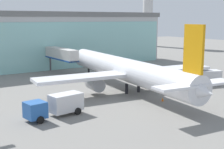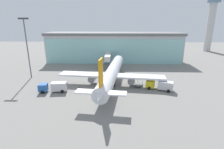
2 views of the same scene
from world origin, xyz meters
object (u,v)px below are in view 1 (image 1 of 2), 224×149
(safety_cone_nose, at_px, (163,99))
(safety_cone_wingtip, at_px, (180,81))
(fuel_truck, at_px, (202,77))
(catering_truck, at_px, (56,105))
(airplane, at_px, (126,70))
(baggage_cart, at_px, (169,84))
(jet_bridge, at_px, (59,54))

(safety_cone_nose, relative_size, safety_cone_wingtip, 1.00)
(safety_cone_wingtip, bearing_deg, fuel_truck, -74.56)
(catering_truck, xyz_separation_m, fuel_truck, (29.27, 2.30, 0.00))
(airplane, distance_m, fuel_truck, 14.56)
(catering_truck, relative_size, safety_cone_nose, 13.67)
(baggage_cart, distance_m, safety_cone_nose, 10.23)
(safety_cone_nose, bearing_deg, baggage_cart, 40.38)
(airplane, distance_m, catering_truck, 17.05)
(fuel_truck, height_order, baggage_cart, fuel_truck)
(catering_truck, distance_m, fuel_truck, 29.36)
(jet_bridge, distance_m, baggage_cart, 25.80)
(airplane, height_order, catering_truck, airplane)
(baggage_cart, xyz_separation_m, safety_cone_nose, (-7.79, -6.62, -0.23))
(catering_truck, bearing_deg, safety_cone_nose, 165.68)
(catering_truck, xyz_separation_m, safety_cone_wingtip, (28.11, 6.52, -1.19))
(baggage_cart, bearing_deg, airplane, 103.05)
(jet_bridge, bearing_deg, baggage_cart, -156.76)
(airplane, distance_m, safety_cone_nose, 9.23)
(jet_bridge, distance_m, catering_truck, 31.12)
(catering_truck, bearing_deg, fuel_truck, 177.26)
(fuel_truck, xyz_separation_m, safety_cone_nose, (-13.52, -4.26, -1.19))
(jet_bridge, bearing_deg, fuel_truck, -148.62)
(catering_truck, height_order, safety_cone_nose, catering_truck)
(airplane, height_order, safety_cone_wingtip, airplane)
(catering_truck, height_order, baggage_cart, catering_truck)
(airplane, relative_size, fuel_truck, 5.23)
(catering_truck, relative_size, safety_cone_wingtip, 13.67)
(catering_truck, bearing_deg, safety_cone_wingtip, -174.16)
(jet_bridge, xyz_separation_m, safety_cone_nose, (2.51, -29.98, -3.95))
(jet_bridge, bearing_deg, catering_truck, 154.16)
(fuel_truck, bearing_deg, safety_cone_nose, 39.36)
(catering_truck, distance_m, baggage_cart, 24.02)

